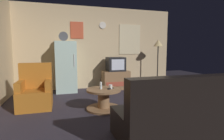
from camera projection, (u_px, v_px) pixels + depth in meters
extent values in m
plane|color=#2D2833|center=(122.00, 111.00, 3.61)|extent=(12.00, 12.00, 0.00)
cube|color=#D1B284|center=(97.00, 48.00, 5.80)|extent=(5.20, 0.10, 2.63)
cube|color=beige|center=(130.00, 39.00, 6.03)|extent=(0.76, 0.02, 1.00)
cube|color=#C64C2D|center=(77.00, 30.00, 5.50)|extent=(0.40, 0.02, 0.52)
cylinder|color=silver|center=(103.00, 25.00, 5.71)|extent=(0.22, 0.03, 0.22)
cube|color=silver|center=(66.00, 67.00, 5.23)|extent=(0.60, 0.60, 1.50)
cylinder|color=silver|center=(74.00, 61.00, 4.98)|extent=(0.02, 0.02, 0.36)
cylinder|color=#4C4C51|center=(63.00, 36.00, 5.04)|extent=(0.26, 0.04, 0.26)
cube|color=#8E6642|center=(116.00, 80.00, 5.67)|extent=(0.84, 0.52, 0.58)
cube|color=#AD4733|center=(118.00, 84.00, 5.43)|extent=(0.76, 0.01, 0.14)
cube|color=black|center=(116.00, 64.00, 5.62)|extent=(0.54, 0.50, 0.44)
cube|color=silver|center=(118.00, 65.00, 5.38)|extent=(0.41, 0.01, 0.33)
cylinder|color=#332D28|center=(157.00, 87.00, 5.93)|extent=(0.24, 0.24, 0.02)
cylinder|color=#332D28|center=(158.00, 67.00, 5.86)|extent=(0.04, 0.04, 1.40)
cone|color=#F2D18C|center=(158.00, 43.00, 5.77)|extent=(0.32, 0.32, 0.22)
cylinder|color=#8E6642|center=(104.00, 108.00, 3.72)|extent=(0.72, 0.72, 0.04)
cylinder|color=#8E6642|center=(104.00, 99.00, 3.70)|extent=(0.24, 0.24, 0.40)
cylinder|color=#8E6642|center=(104.00, 90.00, 3.67)|extent=(0.72, 0.72, 0.04)
cylinder|color=silver|center=(101.00, 85.00, 3.67)|extent=(0.05, 0.05, 0.15)
cylinder|color=silver|center=(111.00, 87.00, 3.68)|extent=(0.08, 0.08, 0.09)
cube|color=black|center=(110.00, 89.00, 3.67)|extent=(0.15, 0.12, 0.02)
cube|color=#B2661E|center=(35.00, 99.00, 3.78)|extent=(0.68, 0.68, 0.40)
cube|color=#B2661E|center=(36.00, 75.00, 3.97)|extent=(0.68, 0.16, 0.56)
cube|color=#B2661E|center=(20.00, 86.00, 3.66)|extent=(0.12, 0.60, 0.20)
cube|color=#B2661E|center=(49.00, 85.00, 3.82)|extent=(0.12, 0.60, 0.20)
cube|color=black|center=(174.00, 122.00, 2.56)|extent=(1.70, 0.80, 0.40)
cube|color=black|center=(190.00, 96.00, 2.22)|extent=(1.70, 0.20, 0.52)
cube|color=#3BC389|center=(133.00, 88.00, 5.71)|extent=(0.18, 0.16, 0.03)
cube|color=#AD54AD|center=(133.00, 88.00, 5.71)|extent=(0.21, 0.13, 0.02)
cube|color=gray|center=(133.00, 87.00, 5.71)|extent=(0.18, 0.16, 0.02)
cube|color=#C13DA6|center=(133.00, 86.00, 5.71)|extent=(0.22, 0.13, 0.02)
cube|color=#894682|center=(133.00, 86.00, 5.70)|extent=(0.19, 0.13, 0.02)
cube|color=#8EA0C1|center=(133.00, 85.00, 5.70)|extent=(0.20, 0.13, 0.02)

